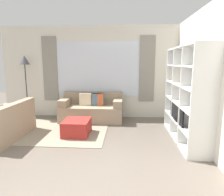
{
  "coord_description": "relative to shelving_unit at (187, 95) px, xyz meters",
  "views": [
    {
      "loc": [
        0.83,
        -2.56,
        1.63
      ],
      "look_at": [
        0.52,
        1.85,
        0.85
      ],
      "focal_mm": 32.0,
      "sensor_mm": 36.0,
      "label": 1
    }
  ],
  "objects": [
    {
      "name": "shelving_unit",
      "position": [
        0.0,
        0.0,
        0.0
      ],
      "size": [
        0.44,
        2.04,
        1.97
      ],
      "color": "#232328",
      "rests_on": "ground_plane"
    },
    {
      "name": "couch_main",
      "position": [
        -2.25,
        1.26,
        -0.65
      ],
      "size": [
        1.74,
        0.82,
        0.79
      ],
      "color": "gray",
      "rests_on": "ground_plane"
    },
    {
      "name": "wall_right",
      "position": [
        0.22,
        0.0,
        0.38
      ],
      "size": [
        0.07,
        4.57,
        2.7
      ],
      "primitive_type": "cube",
      "color": "silver",
      "rests_on": "ground_plane"
    },
    {
      "name": "couch_side",
      "position": [
        -3.92,
        -0.26,
        -0.65
      ],
      "size": [
        0.82,
        1.45,
        0.79
      ],
      "rotation": [
        0.0,
        0.0,
        -1.57
      ],
      "color": "gray",
      "rests_on": "ground_plane"
    },
    {
      "name": "ottoman",
      "position": [
        -2.4,
        0.06,
        -0.79
      ],
      "size": [
        0.58,
        0.66,
        0.35
      ],
      "color": "#A82823",
      "rests_on": "ground_plane"
    },
    {
      "name": "wall_back",
      "position": [
        -2.12,
        1.72,
        0.39
      ],
      "size": [
        5.82,
        0.11,
        2.7
      ],
      "color": "silver",
      "rests_on": "ground_plane"
    },
    {
      "name": "ground_plane",
      "position": [
        -2.12,
        -1.68,
        -0.97
      ],
      "size": [
        16.0,
        16.0,
        0.0
      ],
      "primitive_type": "plane",
      "color": "#665B51"
    },
    {
      "name": "area_rug",
      "position": [
        -2.91,
        0.28,
        -0.96
      ],
      "size": [
        2.33,
        1.87,
        0.01
      ],
      "primitive_type": "cube",
      "color": "gray",
      "rests_on": "ground_plane"
    },
    {
      "name": "floor_lamp",
      "position": [
        -4.21,
        1.4,
        0.6
      ],
      "size": [
        0.3,
        0.3,
        1.84
      ],
      "color": "black",
      "rests_on": "ground_plane"
    }
  ]
}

